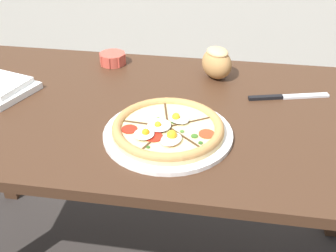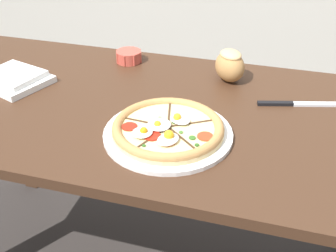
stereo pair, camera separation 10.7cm
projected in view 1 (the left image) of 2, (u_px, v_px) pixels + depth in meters
name	position (u px, v px, depth m)	size (l,w,h in m)	color
dining_table	(146.00, 135.00, 1.26)	(1.52, 0.75, 0.72)	#422819
pizza	(168.00, 130.00, 1.07)	(0.33, 0.33, 0.05)	white
ramekin_bowl	(113.00, 58.00, 1.45)	(0.09, 0.09, 0.04)	#C64C3D
bread_piece_near	(217.00, 62.00, 1.34)	(0.14, 0.14, 0.10)	#B27F47
knife_main	(288.00, 97.00, 1.25)	(0.24, 0.08, 0.01)	silver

